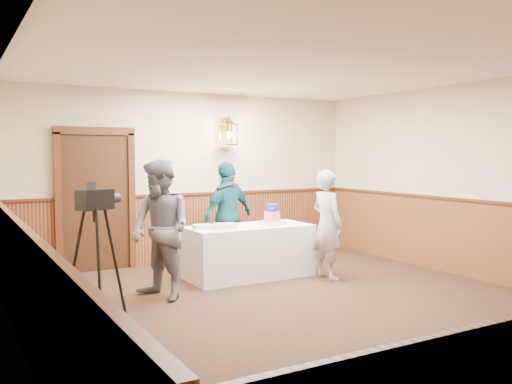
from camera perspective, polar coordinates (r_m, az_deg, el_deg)
ground at (r=6.28m, az=6.17°, el=-12.48°), size 7.00×7.00×0.00m
room_shell at (r=6.37m, az=3.48°, el=1.67°), size 6.02×7.02×2.81m
display_table at (r=7.87m, az=-0.73°, el=-6.28°), size 1.80×0.80×0.75m
tiered_cake at (r=7.90m, az=1.70°, el=-2.62°), size 0.37×0.37×0.30m
sheet_cake_yellow at (r=7.58m, az=-3.32°, el=-3.57°), size 0.36×0.30×0.06m
sheet_cake_green at (r=7.51m, az=-5.63°, el=-3.66°), size 0.29×0.25×0.06m
interviewer at (r=6.71m, az=-9.99°, el=-3.93°), size 1.59×1.01×1.72m
baker at (r=7.78m, az=7.50°, el=-3.42°), size 0.39×0.58×1.56m
assistant_p at (r=8.36m, az=-2.96°, el=-2.49°), size 1.06×0.72×1.67m
tv_camera_rig at (r=5.82m, az=-16.46°, el=-7.45°), size 0.55×0.52×1.42m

